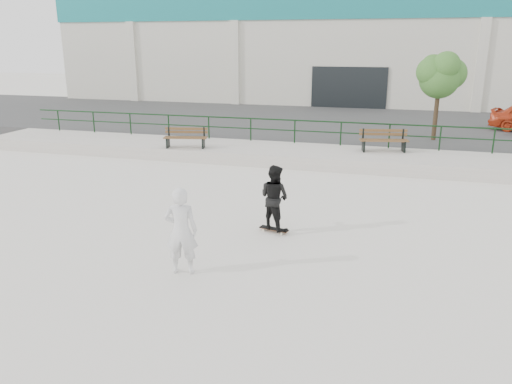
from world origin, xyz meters
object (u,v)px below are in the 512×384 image
(bench_right, at_px, (384,140))
(seated_skater, at_px, (181,231))
(bench_left, at_px, (186,138))
(standing_skater, at_px, (274,197))
(tree, at_px, (441,74))
(skateboard, at_px, (274,229))

(bench_right, bearing_deg, seated_skater, -119.83)
(bench_left, distance_m, bench_right, 8.13)
(bench_right, distance_m, standing_skater, 9.04)
(seated_skater, bearing_deg, standing_skater, -127.88)
(standing_skater, bearing_deg, tree, -84.81)
(skateboard, bearing_deg, tree, 81.80)
(tree, height_order, skateboard, tree)
(bench_left, height_order, skateboard, bench_left)
(tree, xyz_separation_m, standing_skater, (-4.56, -11.90, -2.48))
(bench_right, relative_size, tree, 0.51)
(skateboard, xyz_separation_m, seated_skater, (-1.31, -2.86, 0.88))
(bench_left, bearing_deg, bench_right, -1.54)
(bench_left, xyz_separation_m, tree, (10.14, 4.66, 2.50))
(standing_skater, bearing_deg, seated_skater, 91.55)
(skateboard, height_order, standing_skater, standing_skater)
(skateboard, bearing_deg, seated_skater, -101.83)
(bench_left, xyz_separation_m, bench_right, (8.00, 1.48, 0.03))
(bench_left, bearing_deg, tree, 12.69)
(bench_right, height_order, tree, tree)
(bench_left, distance_m, skateboard, 9.18)
(bench_right, relative_size, skateboard, 2.48)
(tree, bearing_deg, standing_skater, -110.95)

